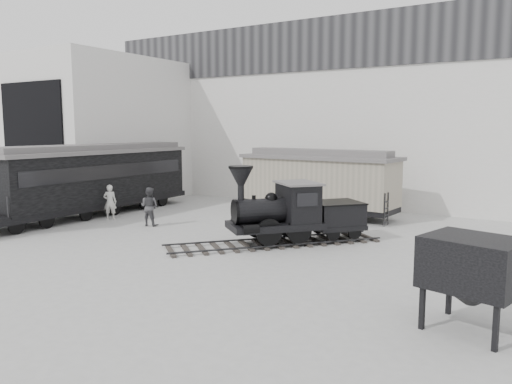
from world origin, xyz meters
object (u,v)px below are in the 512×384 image
Objects in this scene: visitor_a at (110,202)px; coal_hopper at (472,270)px; locomotive at (291,215)px; boxcar at (318,181)px; visitor_b at (149,207)px; passenger_coach at (93,179)px.

coal_hopper is at bearing 128.17° from visitor_a.
locomotive reaches higher than coal_hopper.
visitor_b is at bearing -123.79° from boxcar.
visitor_a is at bearing -16.05° from passenger_coach.
locomotive is 4.39× the size of visitor_a.
visitor_b is (-5.64, -6.89, -0.92)m from boxcar.
visitor_b is (2.89, -0.21, 0.03)m from visitor_a.
passenger_coach is at bearing -50.12° from visitor_a.
locomotive is at bearing 169.87° from visitor_b.
visitor_b is (4.65, -0.72, -1.00)m from passenger_coach.
visitor_a is (1.76, -0.51, -1.03)m from passenger_coach.
passenger_coach is at bearing -143.53° from boxcar.
locomotive is at bearing -2.42° from passenger_coach.
boxcar reaches higher than passenger_coach.
boxcar is at bearing 142.07° from coal_hopper.
locomotive is 0.89× the size of boxcar.
coal_hopper is (19.65, -6.25, -0.50)m from passenger_coach.
boxcar reaches higher than coal_hopper.
visitor_a is 0.76× the size of coal_hopper.
passenger_coach is (-10.29, -6.17, 0.08)m from boxcar.
boxcar is 3.73× the size of coal_hopper.
coal_hopper reaches higher than visitor_a.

